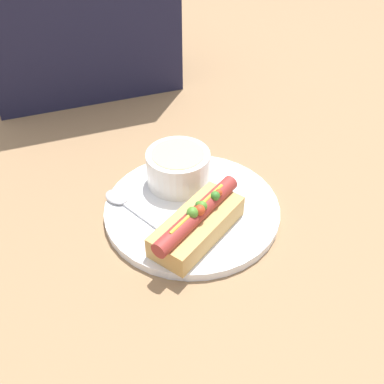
% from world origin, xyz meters
% --- Properties ---
extents(ground_plane, '(4.00, 4.00, 0.00)m').
position_xyz_m(ground_plane, '(0.00, 0.00, 0.00)').
color(ground_plane, '#93704C').
extents(dinner_plate, '(0.27, 0.27, 0.01)m').
position_xyz_m(dinner_plate, '(0.00, 0.00, 0.01)').
color(dinner_plate, white).
rests_on(dinner_plate, ground_plane).
extents(hot_dog, '(0.16, 0.14, 0.06)m').
position_xyz_m(hot_dog, '(-0.01, -0.06, 0.04)').
color(hot_dog, tan).
rests_on(hot_dog, dinner_plate).
extents(soup_bowl, '(0.10, 0.10, 0.06)m').
position_xyz_m(soup_bowl, '(-0.00, 0.06, 0.04)').
color(soup_bowl, silver).
rests_on(soup_bowl, dinner_plate).
extents(spoon, '(0.09, 0.17, 0.01)m').
position_xyz_m(spoon, '(-0.10, 0.04, 0.02)').
color(spoon, '#B7B7BC').
rests_on(spoon, dinner_plate).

